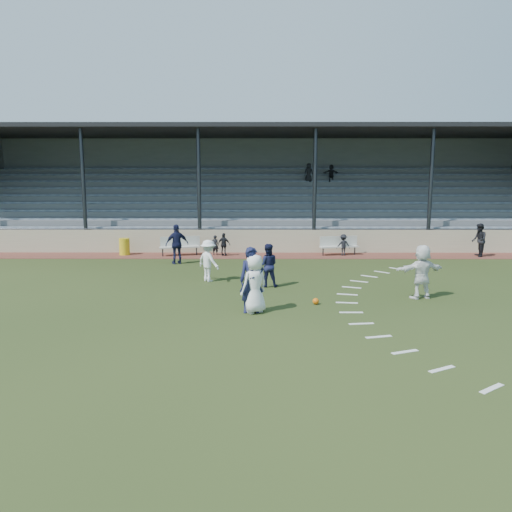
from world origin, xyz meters
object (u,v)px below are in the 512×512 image
(trash_bin, at_px, (124,247))
(official, at_px, (479,240))
(bench_right, at_px, (339,244))
(player_navy_lead, at_px, (252,280))
(player_white_lead, at_px, (255,284))
(football, at_px, (316,301))
(bench_left, at_px, (180,244))

(trash_bin, height_order, official, official)
(bench_right, xyz_separation_m, trash_bin, (-10.92, -0.05, -0.14))
(trash_bin, height_order, player_navy_lead, player_navy_lead)
(trash_bin, distance_m, player_white_lead, 12.62)
(player_navy_lead, bearing_deg, trash_bin, 118.71)
(player_white_lead, bearing_deg, trash_bin, -94.82)
(football, bearing_deg, player_white_lead, -153.91)
(bench_left, xyz_separation_m, bench_right, (8.06, 0.17, 0.00))
(player_white_lead, xyz_separation_m, player_navy_lead, (-0.08, 0.01, 0.11))
(bench_left, bearing_deg, trash_bin, 162.02)
(trash_bin, height_order, football, trash_bin)
(official, bearing_deg, trash_bin, -81.73)
(bench_right, relative_size, trash_bin, 2.42)
(bench_right, bearing_deg, player_white_lead, -123.46)
(football, height_order, official, official)
(football, bearing_deg, official, 45.28)
(bench_right, relative_size, official, 1.23)
(bench_right, xyz_separation_m, player_white_lead, (-4.21, -10.72, 0.30))
(bench_right, distance_m, trash_bin, 10.92)
(bench_right, distance_m, football, 10.05)
(player_white_lead, bearing_deg, football, 169.13)
(football, distance_m, player_white_lead, 2.29)
(player_white_lead, distance_m, official, 15.05)
(football, height_order, player_navy_lead, player_navy_lead)
(bench_left, xyz_separation_m, trash_bin, (-2.86, 0.12, -0.14))
(bench_left, relative_size, trash_bin, 2.42)
(bench_left, relative_size, player_white_lead, 1.16)
(trash_bin, relative_size, player_navy_lead, 0.43)
(bench_left, relative_size, football, 10.05)
(trash_bin, xyz_separation_m, player_navy_lead, (6.63, -10.67, 0.54))
(bench_left, relative_size, official, 1.23)
(bench_left, height_order, official, official)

